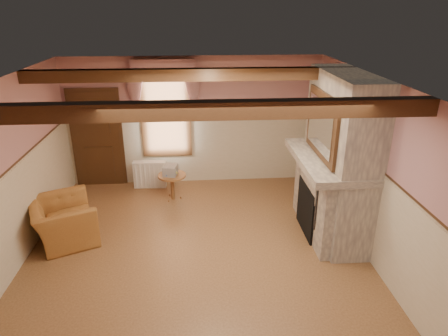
{
  "coord_description": "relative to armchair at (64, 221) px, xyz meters",
  "views": [
    {
      "loc": [
        0.04,
        -5.48,
        3.77
      ],
      "look_at": [
        0.5,
        0.8,
        1.19
      ],
      "focal_mm": 32.0,
      "sensor_mm": 36.0,
      "label": 1
    }
  ],
  "objects": [
    {
      "name": "floor",
      "position": [
        2.25,
        -0.63,
        -0.36
      ],
      "size": [
        5.5,
        6.0,
        0.01
      ],
      "primitive_type": "cube",
      "color": "brown",
      "rests_on": "ground"
    },
    {
      "name": "ceiling",
      "position": [
        2.25,
        -0.63,
        2.44
      ],
      "size": [
        5.5,
        6.0,
        0.01
      ],
      "primitive_type": "cube",
      "color": "silver",
      "rests_on": "wall_back"
    },
    {
      "name": "wall_back",
      "position": [
        2.25,
        2.37,
        1.04
      ],
      "size": [
        5.5,
        0.02,
        2.8
      ],
      "primitive_type": "cube",
      "color": "#B57D81",
      "rests_on": "floor"
    },
    {
      "name": "wall_front",
      "position": [
        2.25,
        -3.63,
        1.04
      ],
      "size": [
        5.5,
        0.02,
        2.8
      ],
      "primitive_type": "cube",
      "color": "#B57D81",
      "rests_on": "floor"
    },
    {
      "name": "wall_left",
      "position": [
        -0.5,
        -0.63,
        1.04
      ],
      "size": [
        0.02,
        6.0,
        2.8
      ],
      "primitive_type": "cube",
      "color": "#B57D81",
      "rests_on": "floor"
    },
    {
      "name": "wall_right",
      "position": [
        5.0,
        -0.63,
        1.04
      ],
      "size": [
        0.02,
        6.0,
        2.8
      ],
      "primitive_type": "cube",
      "color": "#B57D81",
      "rests_on": "floor"
    },
    {
      "name": "wainscot",
      "position": [
        2.25,
        -0.63,
        0.39
      ],
      "size": [
        5.5,
        6.0,
        1.5
      ],
      "primitive_type": null,
      "color": "beige",
      "rests_on": "floor"
    },
    {
      "name": "chair_rail",
      "position": [
        2.25,
        -0.63,
        1.14
      ],
      "size": [
        5.5,
        6.0,
        0.08
      ],
      "primitive_type": null,
      "color": "black",
      "rests_on": "wainscot"
    },
    {
      "name": "firebox",
      "position": [
        4.25,
        -0.03,
        0.09
      ],
      "size": [
        0.2,
        0.95,
        0.9
      ],
      "primitive_type": "cube",
      "color": "black",
      "rests_on": "floor"
    },
    {
      "name": "armchair",
      "position": [
        0.0,
        0.0,
        0.0
      ],
      "size": [
        1.34,
        1.42,
        0.73
      ],
      "primitive_type": "imported",
      "rotation": [
        0.0,
        0.0,
        1.98
      ],
      "color": "#9E662D",
      "rests_on": "floor"
    },
    {
      "name": "side_table",
      "position": [
        1.77,
        1.44,
        -0.09
      ],
      "size": [
        0.72,
        0.72,
        0.55
      ],
      "primitive_type": "cylinder",
      "rotation": [
        0.0,
        0.0,
        0.3
      ],
      "color": "brown",
      "rests_on": "floor"
    },
    {
      "name": "book_stack",
      "position": [
        1.75,
        1.44,
        0.29
      ],
      "size": [
        0.31,
        0.36,
        0.2
      ],
      "primitive_type": "cube",
      "rotation": [
        0.0,
        0.0,
        -0.18
      ],
      "color": "#B7AD8C",
      "rests_on": "side_table"
    },
    {
      "name": "radiator",
      "position": [
        1.24,
        2.07,
        -0.06
      ],
      "size": [
        0.71,
        0.21,
        0.6
      ],
      "primitive_type": "cube",
      "rotation": [
        0.0,
        0.0,
        -0.04
      ],
      "color": "silver",
      "rests_on": "floor"
    },
    {
      "name": "bowl",
      "position": [
        4.49,
        -0.16,
        1.1
      ],
      "size": [
        0.37,
        0.37,
        0.09
      ],
      "primitive_type": "imported",
      "color": "brown",
      "rests_on": "mantel"
    },
    {
      "name": "mantel_clock",
      "position": [
        4.49,
        0.71,
        1.16
      ],
      "size": [
        0.14,
        0.24,
        0.2
      ],
      "primitive_type": "cube",
      "color": "black",
      "rests_on": "mantel"
    },
    {
      "name": "oil_lamp",
      "position": [
        4.49,
        0.4,
        1.2
      ],
      "size": [
        0.11,
        0.11,
        0.28
      ],
      "primitive_type": "cylinder",
      "color": "gold",
      "rests_on": "mantel"
    },
    {
      "name": "candle_red",
      "position": [
        4.49,
        -0.44,
        1.14
      ],
      "size": [
        0.06,
        0.06,
        0.16
      ],
      "primitive_type": "cylinder",
      "color": "maroon",
      "rests_on": "mantel"
    },
    {
      "name": "jar_yellow",
      "position": [
        4.49,
        -0.3,
        1.12
      ],
      "size": [
        0.06,
        0.06,
        0.12
      ],
      "primitive_type": "cylinder",
      "color": "gold",
      "rests_on": "mantel"
    },
    {
      "name": "fireplace",
      "position": [
        4.67,
        -0.03,
        1.04
      ],
      "size": [
        0.85,
        2.0,
        2.8
      ],
      "primitive_type": "cube",
      "color": "gray",
      "rests_on": "floor"
    },
    {
      "name": "mantel",
      "position": [
        4.49,
        -0.03,
        1.0
      ],
      "size": [
        1.05,
        2.05,
        0.12
      ],
      "primitive_type": "cube",
      "color": "gray",
      "rests_on": "fireplace"
    },
    {
      "name": "overmantel_mirror",
      "position": [
        4.31,
        -0.03,
        1.61
      ],
      "size": [
        0.06,
        1.44,
        1.04
      ],
      "primitive_type": "cube",
      "color": "silver",
      "rests_on": "fireplace"
    },
    {
      "name": "door",
      "position": [
        0.15,
        2.31,
        0.69
      ],
      "size": [
        1.1,
        0.1,
        2.1
      ],
      "primitive_type": "cube",
      "color": "black",
      "rests_on": "floor"
    },
    {
      "name": "window",
      "position": [
        1.65,
        2.34,
        1.29
      ],
      "size": [
        1.06,
        0.08,
        2.02
      ],
      "primitive_type": "cube",
      "color": "white",
      "rests_on": "wall_back"
    },
    {
      "name": "window_drapes",
      "position": [
        1.65,
        2.25,
        1.89
      ],
      "size": [
        1.3,
        0.14,
        1.4
      ],
      "primitive_type": "cube",
      "color": "gray",
      "rests_on": "wall_back"
    },
    {
      "name": "ceiling_beam_front",
      "position": [
        2.25,
        -1.83,
        2.34
      ],
      "size": [
        5.5,
        0.18,
        0.2
      ],
      "primitive_type": "cube",
      "color": "black",
      "rests_on": "ceiling"
    },
    {
      "name": "ceiling_beam_back",
      "position": [
        2.25,
        0.57,
        2.34
      ],
      "size": [
        5.5,
        0.18,
        0.2
      ],
      "primitive_type": "cube",
      "color": "black",
      "rests_on": "ceiling"
    }
  ]
}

